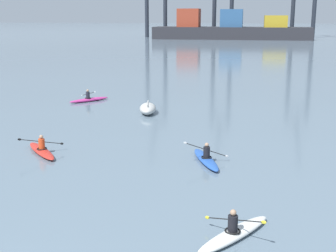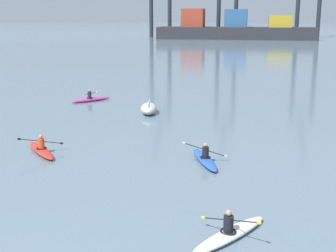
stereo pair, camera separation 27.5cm
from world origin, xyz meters
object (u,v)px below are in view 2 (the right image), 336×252
object	(u,v)px
kayak_white	(230,233)
kayak_red	(41,150)
capsized_dinghy	(149,108)
kayak_magenta	(91,99)
container_barge	(234,29)
kayak_blue	(205,159)

from	to	relation	value
kayak_white	kayak_red	distance (m)	11.98
kayak_red	capsized_dinghy	bearing A→B (deg)	73.11
capsized_dinghy	kayak_white	bearing A→B (deg)	-69.41
capsized_dinghy	kayak_red	distance (m)	10.55
kayak_magenta	kayak_white	distance (m)	24.18
capsized_dinghy	kayak_magenta	distance (m)	6.63
container_barge	kayak_blue	xyz separation A→B (m)	(4.15, -113.35, -2.60)
capsized_dinghy	kayak_blue	xyz separation A→B (m)	(4.96, -10.08, -0.18)
container_barge	kayak_blue	world-z (taller)	container_barge
kayak_blue	capsized_dinghy	bearing A→B (deg)	116.18
capsized_dinghy	kayak_white	size ratio (longest dim) A/B	0.87
capsized_dinghy	kayak_magenta	world-z (taller)	kayak_magenta
kayak_red	container_barge	bearing A→B (deg)	88.04
kayak_white	kayak_red	world-z (taller)	same
kayak_magenta	kayak_white	bearing A→B (deg)	-60.17
kayak_magenta	kayak_blue	xyz separation A→B (m)	(10.48, -13.75, 0.00)
kayak_red	kayak_magenta	bearing A→B (deg)	100.13
kayak_blue	container_barge	bearing A→B (deg)	92.10
kayak_magenta	kayak_blue	distance (m)	17.29
container_barge	capsized_dinghy	xyz separation A→B (m)	(-0.80, -103.27, -2.43)
capsized_dinghy	kayak_white	xyz separation A→B (m)	(6.50, -17.31, -0.18)
capsized_dinghy	kayak_red	xyz separation A→B (m)	(-3.07, -10.10, -0.18)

